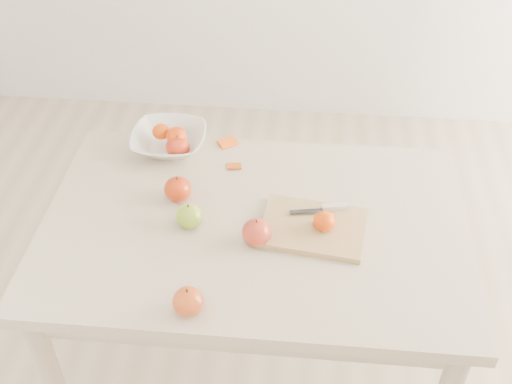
{
  "coord_description": "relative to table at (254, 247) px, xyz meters",
  "views": [
    {
      "loc": [
        0.13,
        -1.32,
        1.98
      ],
      "look_at": [
        0.0,
        0.05,
        0.82
      ],
      "focal_mm": 45.0,
      "sensor_mm": 36.0,
      "label": 1
    }
  ],
  "objects": [
    {
      "name": "cutting_board",
      "position": [
        0.16,
        -0.02,
        0.11
      ],
      "size": [
        0.31,
        0.24,
        0.02
      ],
      "primitive_type": "cube",
      "rotation": [
        0.0,
        0.0,
        -0.13
      ],
      "color": "tan",
      "rests_on": "table"
    },
    {
      "name": "apple_red_c",
      "position": [
        -0.13,
        -0.33,
        0.13
      ],
      "size": [
        0.08,
        0.08,
        0.07
      ],
      "primitive_type": "ellipsoid",
      "color": "#941708",
      "rests_on": "table"
    },
    {
      "name": "board_tangerine",
      "position": [
        0.19,
        -0.03,
        0.14
      ],
      "size": [
        0.06,
        0.06,
        0.05
      ],
      "primitive_type": "ellipsoid",
      "color": "#D14007",
      "rests_on": "cutting_board"
    },
    {
      "name": "apple_red_b",
      "position": [
        -0.23,
        0.08,
        0.14
      ],
      "size": [
        0.08,
        0.08,
        0.07
      ],
      "primitive_type": "ellipsoid",
      "color": "#890901",
      "rests_on": "table"
    },
    {
      "name": "ground",
      "position": [
        0.0,
        0.0,
        -0.65
      ],
      "size": [
        3.5,
        3.5,
        0.0
      ],
      "primitive_type": "plane",
      "color": "#C6B293",
      "rests_on": "ground"
    },
    {
      "name": "bowl_tangerine_near",
      "position": [
        -0.33,
        0.34,
        0.15
      ],
      "size": [
        0.06,
        0.06,
        0.05
      ],
      "primitive_type": "ellipsoid",
      "color": "#DE4C07",
      "rests_on": "fruit_bowl"
    },
    {
      "name": "fruit_bowl",
      "position": [
        -0.31,
        0.33,
        0.13
      ],
      "size": [
        0.24,
        0.24,
        0.06
      ],
      "primitive_type": "imported",
      "color": "white",
      "rests_on": "table"
    },
    {
      "name": "bowl_tangerine_far",
      "position": [
        -0.28,
        0.31,
        0.16
      ],
      "size": [
        0.07,
        0.07,
        0.06
      ],
      "primitive_type": "ellipsoid",
      "color": "#D23F07",
      "rests_on": "fruit_bowl"
    },
    {
      "name": "paring_knife",
      "position": [
        0.21,
        0.05,
        0.12
      ],
      "size": [
        0.17,
        0.06,
        0.01
      ],
      "color": "silver",
      "rests_on": "cutting_board"
    },
    {
      "name": "orange_peel_a",
      "position": [
        -0.12,
        0.37,
        0.1
      ],
      "size": [
        0.07,
        0.07,
        0.01
      ],
      "primitive_type": "cube",
      "rotation": [
        0.21,
        0.0,
        0.63
      ],
      "color": "#EB5910",
      "rests_on": "table"
    },
    {
      "name": "apple_red_a",
      "position": [
        -0.27,
        0.29,
        0.13
      ],
      "size": [
        0.08,
        0.08,
        0.07
      ],
      "primitive_type": "ellipsoid",
      "color": "#921006",
      "rests_on": "table"
    },
    {
      "name": "apple_red_e",
      "position": [
        0.01,
        -0.08,
        0.14
      ],
      "size": [
        0.08,
        0.08,
        0.07
      ],
      "primitive_type": "ellipsoid",
      "color": "maroon",
      "rests_on": "table"
    },
    {
      "name": "apple_green",
      "position": [
        -0.18,
        -0.03,
        0.13
      ],
      "size": [
        0.08,
        0.08,
        0.07
      ],
      "primitive_type": "ellipsoid",
      "color": "#588811",
      "rests_on": "table"
    },
    {
      "name": "table",
      "position": [
        0.0,
        0.0,
        0.0
      ],
      "size": [
        1.2,
        0.8,
        0.75
      ],
      "color": "beige",
      "rests_on": "ground"
    },
    {
      "name": "orange_peel_b",
      "position": [
        -0.09,
        0.25,
        0.1
      ],
      "size": [
        0.05,
        0.04,
        0.01
      ],
      "primitive_type": "cube",
      "rotation": [
        -0.14,
        0.0,
        0.13
      ],
      "color": "#CA4A0E",
      "rests_on": "table"
    }
  ]
}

